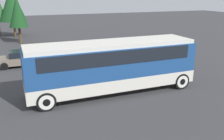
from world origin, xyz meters
name	(u,v)px	position (x,y,z in m)	size (l,w,h in m)	color
ground_plane	(112,92)	(0.00, 0.00, 0.00)	(120.00, 120.00, 0.00)	#38383A
tour_bus	(113,62)	(0.10, 0.00, 1.87)	(10.15, 2.62, 3.11)	silver
parked_car_near	(25,58)	(-4.55, 8.20, 0.64)	(4.23, 1.82, 1.28)	#7A6B5B
parked_car_mid	(113,50)	(3.34, 7.98, 0.73)	(4.46, 1.80, 1.47)	silver
tree_center	(12,4)	(-4.91, 24.19, 4.43)	(3.57, 3.57, 6.74)	brown
tree_right	(18,12)	(-4.44, 18.94, 3.70)	(2.19, 2.19, 5.52)	brown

